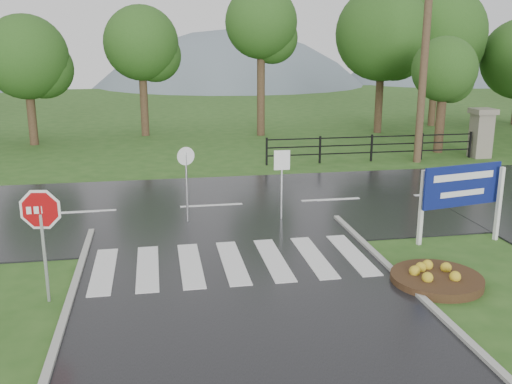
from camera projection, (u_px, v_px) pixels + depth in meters
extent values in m
plane|color=#2A521B|center=(276.00, 384.00, 8.88)|extent=(120.00, 120.00, 0.00)
cube|color=black|center=(211.00, 207.00, 18.40)|extent=(90.00, 8.00, 0.04)
cube|color=silver|center=(104.00, 271.00, 13.11)|extent=(0.50, 2.80, 0.02)
cube|color=silver|center=(148.00, 268.00, 13.28)|extent=(0.50, 2.80, 0.02)
cube|color=silver|center=(191.00, 265.00, 13.45)|extent=(0.50, 2.80, 0.02)
cube|color=silver|center=(233.00, 262.00, 13.62)|extent=(0.50, 2.80, 0.02)
cube|color=silver|center=(274.00, 259.00, 13.79)|extent=(0.50, 2.80, 0.02)
cube|color=silver|center=(313.00, 257.00, 13.96)|extent=(0.50, 2.80, 0.02)
cube|color=silver|center=(352.00, 254.00, 14.13)|extent=(0.50, 2.80, 0.02)
cube|color=gray|center=(481.00, 136.00, 26.06)|extent=(0.80, 0.80, 2.00)
cube|color=#6B6659|center=(483.00, 111.00, 25.78)|extent=(1.00, 1.00, 0.24)
cube|color=black|center=(371.00, 152.00, 25.32)|extent=(9.50, 0.05, 0.05)
cube|color=black|center=(372.00, 145.00, 25.23)|extent=(9.50, 0.05, 0.05)
cube|color=black|center=(372.00, 137.00, 25.14)|extent=(9.50, 0.05, 0.05)
cube|color=black|center=(267.00, 151.00, 24.46)|extent=(0.08, 0.08, 1.20)
cube|color=black|center=(470.00, 145.00, 26.08)|extent=(0.08, 0.08, 1.20)
sphere|color=slate|center=(232.00, 214.00, 76.52)|extent=(48.00, 48.00, 48.00)
sphere|color=slate|center=(429.00, 175.00, 80.18)|extent=(36.00, 36.00, 36.00)
cube|color=#939399|center=(45.00, 259.00, 11.47)|extent=(0.06, 0.06, 1.87)
cylinder|color=white|center=(40.00, 210.00, 11.22)|extent=(1.11, 0.19, 1.12)
cylinder|color=#A30B0F|center=(40.00, 210.00, 11.21)|extent=(0.97, 0.18, 0.97)
cube|color=silver|center=(421.00, 208.00, 14.73)|extent=(0.12, 0.12, 2.00)
cube|color=silver|center=(499.00, 204.00, 15.10)|extent=(0.12, 0.12, 2.00)
cube|color=navy|center=(463.00, 186.00, 14.78)|extent=(2.37, 0.53, 1.10)
cube|color=white|center=(464.00, 176.00, 14.68)|extent=(1.87, 0.38, 0.18)
cube|color=white|center=(463.00, 193.00, 14.79)|extent=(1.37, 0.28, 0.15)
cylinder|color=#332111|center=(436.00, 280.00, 12.52)|extent=(2.00, 2.00, 0.20)
cube|color=#939399|center=(281.00, 188.00, 16.75)|extent=(0.04, 0.04, 2.00)
cube|color=white|center=(282.00, 160.00, 16.52)|extent=(0.47, 0.03, 0.58)
cylinder|color=#939399|center=(187.00, 188.00, 16.48)|extent=(0.06, 0.06, 2.11)
cylinder|color=white|center=(186.00, 156.00, 16.22)|extent=(0.50, 0.20, 0.53)
cylinder|color=#473523|center=(425.00, 47.00, 24.02)|extent=(0.33, 0.33, 9.86)
cylinder|color=#3D2B1C|center=(440.00, 118.00, 27.11)|extent=(0.42, 0.42, 3.27)
sphere|color=#1F4716|center=(444.00, 69.00, 26.53)|extent=(3.02, 3.02, 3.02)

